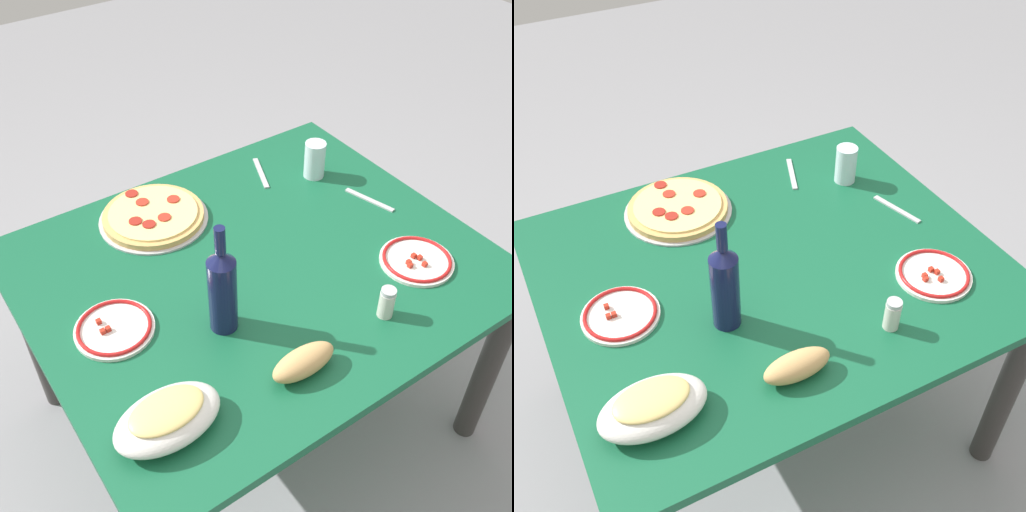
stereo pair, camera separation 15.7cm
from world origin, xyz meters
TOP-DOWN VIEW (x-y plane):
  - ground_plane at (0.00, 0.00)m, footprint 8.00×8.00m
  - dining_table at (0.00, 0.00)m, footprint 1.22×1.04m
  - pepperoni_pizza at (-0.14, 0.33)m, footprint 0.32×0.32m
  - baked_pasta_dish at (-0.44, -0.32)m, footprint 0.24×0.15m
  - wine_bottle at (-0.19, -0.14)m, footprint 0.07×0.07m
  - water_glass at (0.40, 0.24)m, footprint 0.07×0.07m
  - side_plate_near at (-0.42, 0.00)m, footprint 0.20×0.20m
  - side_plate_far at (0.37, -0.24)m, footprint 0.20×0.20m
  - bread_loaf at (-0.12, -0.36)m, footprint 0.17×0.07m
  - spice_shaker at (0.16, -0.34)m, footprint 0.04×0.04m
  - fork_left at (0.45, 0.04)m, footprint 0.06×0.17m
  - fork_right at (0.26, 0.35)m, footprint 0.08×0.16m

SIDE VIEW (x-z plane):
  - ground_plane at x=0.00m, z-range 0.00..0.00m
  - dining_table at x=0.00m, z-range 0.25..0.95m
  - fork_left at x=0.45m, z-range 0.71..0.71m
  - fork_right at x=0.26m, z-range 0.71..0.71m
  - side_plate_near at x=-0.42m, z-range 0.70..0.73m
  - side_plate_far at x=0.37m, z-range 0.70..0.73m
  - pepperoni_pizza at x=-0.14m, z-range 0.70..0.74m
  - bread_loaf at x=-0.12m, z-range 0.71..0.77m
  - baked_pasta_dish at x=-0.44m, z-range 0.71..0.79m
  - spice_shaker at x=0.16m, z-range 0.70..0.79m
  - water_glass at x=0.40m, z-range 0.71..0.83m
  - wine_bottle at x=-0.19m, z-range 0.68..0.99m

